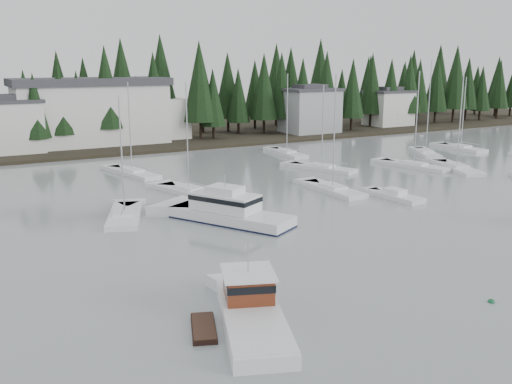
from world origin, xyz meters
TOP-DOWN VIEW (x-y plane):
  - far_shore_land at (0.00, 97.00)m, footprint 240.00×54.00m
  - conifer_treeline at (0.00, 86.00)m, footprint 200.00×22.00m
  - house_west at (-18.00, 79.00)m, footprint 9.54×7.42m
  - house_east_a at (36.00, 78.00)m, footprint 10.60×8.48m
  - house_east_b at (58.00, 80.00)m, footprint 9.54×7.42m
  - harbor_inn at (-2.96, 82.34)m, footprint 29.50×11.50m
  - lobster_boat_brown at (-13.71, 10.98)m, footprint 6.90×10.12m
  - cabin_cruiser_center at (-5.62, 29.79)m, footprint 8.79×11.90m
  - sailboat_0 at (32.13, 37.70)m, footprint 6.35×10.78m
  - sailboat_1 at (16.31, 46.25)m, footprint 5.94×9.86m
  - sailboat_5 at (9.87, 35.17)m, footprint 2.76×9.38m
  - sailboat_6 at (19.03, 59.26)m, footprint 3.25×9.82m
  - sailboat_7 at (-6.62, 55.41)m, footprint 4.70×10.54m
  - sailboat_8 at (-13.44, 35.52)m, footprint 5.77×9.28m
  - sailboat_9 at (-4.36, 42.19)m, footprint 5.37×9.27m
  - sailboat_11 at (37.85, 48.87)m, footprint 6.53×8.93m
  - sailboat_12 at (28.32, 41.64)m, footprint 4.55×10.61m
  - sailboat_13 at (46.78, 49.95)m, footprint 3.08×9.13m
  - runabout_1 at (13.63, 29.37)m, footprint 2.75×6.86m
  - mooring_buoy_green at (0.25, 6.42)m, footprint 0.43×0.43m

SIDE VIEW (x-z plane):
  - far_shore_land at x=0.00m, z-range -0.50..0.50m
  - conifer_treeline at x=0.00m, z-range -10.00..10.00m
  - mooring_buoy_green at x=0.25m, z-range -0.22..0.22m
  - sailboat_8 at x=-13.44m, z-range -5.77..5.89m
  - sailboat_1 at x=16.31m, z-range -5.77..5.89m
  - sailboat_7 at x=-6.62m, z-range -6.01..6.13m
  - sailboat_13 at x=46.78m, z-range -6.03..6.15m
  - sailboat_9 at x=-4.36m, z-range -6.16..6.29m
  - sailboat_0 at x=32.13m, z-range -6.71..6.84m
  - sailboat_12 at x=28.32m, z-range -6.62..6.77m
  - sailboat_6 at x=19.03m, z-range -6.34..6.48m
  - sailboat_5 at x=9.87m, z-range -6.56..6.70m
  - sailboat_11 at x=37.85m, z-range -7.32..7.51m
  - runabout_1 at x=13.63m, z-range -0.58..0.84m
  - lobster_boat_brown at x=-13.71m, z-range -1.83..2.92m
  - cabin_cruiser_center at x=-5.62m, z-range -1.75..3.24m
  - house_east_b at x=58.00m, z-range 0.28..8.53m
  - house_west at x=-18.00m, z-range 0.28..9.03m
  - house_east_a at x=36.00m, z-range 0.28..9.53m
  - harbor_inn at x=-2.96m, z-range 0.33..11.23m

